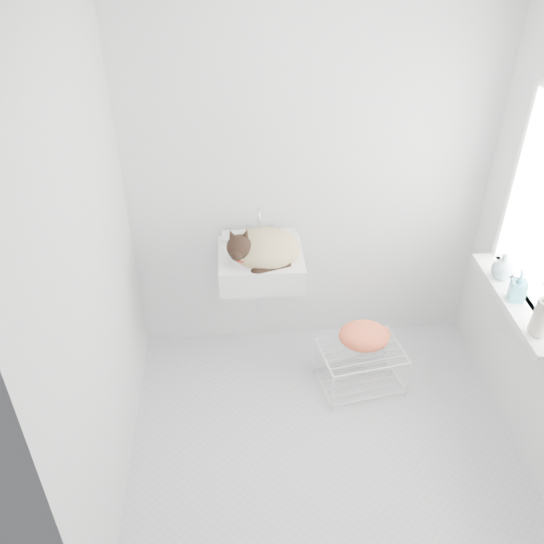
{
  "coord_description": "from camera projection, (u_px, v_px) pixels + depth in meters",
  "views": [
    {
      "loc": [
        -0.47,
        -2.18,
        2.77
      ],
      "look_at": [
        -0.27,
        0.5,
        0.88
      ],
      "focal_mm": 39.22,
      "sensor_mm": 36.0,
      "label": 1
    }
  ],
  "objects": [
    {
      "name": "cat",
      "position": [
        263.0,
        249.0,
        3.46
      ],
      "size": [
        0.44,
        0.36,
        0.27
      ],
      "rotation": [
        0.0,
        0.0,
        0.04
      ],
      "color": "tan",
      "rests_on": "sink"
    },
    {
      "name": "sink",
      "position": [
        260.0,
        253.0,
        3.5
      ],
      "size": [
        0.5,
        0.44,
        0.2
      ],
      "primitive_type": "cube",
      "color": "white",
      "rests_on": "back_wall"
    },
    {
      "name": "floor",
      "position": [
        325.0,
        445.0,
        3.41
      ],
      "size": [
        2.2,
        2.0,
        0.02
      ],
      "primitive_type": "cube",
      "color": "silver",
      "rests_on": "ground"
    },
    {
      "name": "faucet",
      "position": [
        258.0,
        217.0,
        3.57
      ],
      "size": [
        0.18,
        0.13,
        0.18
      ],
      "primitive_type": null,
      "color": "silver",
      "rests_on": "sink"
    },
    {
      "name": "left_wall",
      "position": [
        92.0,
        277.0,
        2.62
      ],
      "size": [
        0.02,
        2.0,
        2.5
      ],
      "primitive_type": "cube",
      "color": "white",
      "rests_on": "ground"
    },
    {
      "name": "bottle_a",
      "position": [
        537.0,
        333.0,
        2.92
      ],
      "size": [
        0.13,
        0.13,
        0.24
      ],
      "primitive_type": "imported",
      "rotation": [
        0.0,
        0.0,
        3.77
      ],
      "color": "beige",
      "rests_on": "windowsill"
    },
    {
      "name": "wire_rack",
      "position": [
        360.0,
        367.0,
        3.72
      ],
      "size": [
        0.54,
        0.42,
        0.29
      ],
      "primitive_type": "cube",
      "rotation": [
        0.0,
        0.0,
        0.18
      ],
      "color": "silver",
      "rests_on": "floor"
    },
    {
      "name": "windowsill",
      "position": [
        515.0,
        302.0,
        3.15
      ],
      "size": [
        0.16,
        0.88,
        0.04
      ],
      "primitive_type": "cube",
      "color": "white",
      "rests_on": "right_wall"
    },
    {
      "name": "towel",
      "position": [
        364.0,
        340.0,
        3.66
      ],
      "size": [
        0.33,
        0.24,
        0.13
      ],
      "primitive_type": "ellipsoid",
      "rotation": [
        0.0,
        0.0,
        -0.03
      ],
      "color": "#FFAE31",
      "rests_on": "wire_rack"
    },
    {
      "name": "back_wall",
      "position": [
        310.0,
        170.0,
        3.5
      ],
      "size": [
        2.2,
        0.02,
        2.5
      ],
      "primitive_type": "cube",
      "color": "white",
      "rests_on": "ground"
    },
    {
      "name": "bottle_b",
      "position": [
        515.0,
        299.0,
        3.14
      ],
      "size": [
        0.1,
        0.1,
        0.17
      ],
      "primitive_type": "imported",
      "rotation": [
        0.0,
        0.0,
        2.87
      ],
      "color": "teal",
      "rests_on": "windowsill"
    },
    {
      "name": "bottle_c",
      "position": [
        500.0,
        277.0,
        3.3
      ],
      "size": [
        0.14,
        0.14,
        0.15
      ],
      "primitive_type": "imported",
      "rotation": [
        0.0,
        0.0,
        4.49
      ],
      "color": "#9FB7C0",
      "rests_on": "windowsill"
    }
  ]
}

